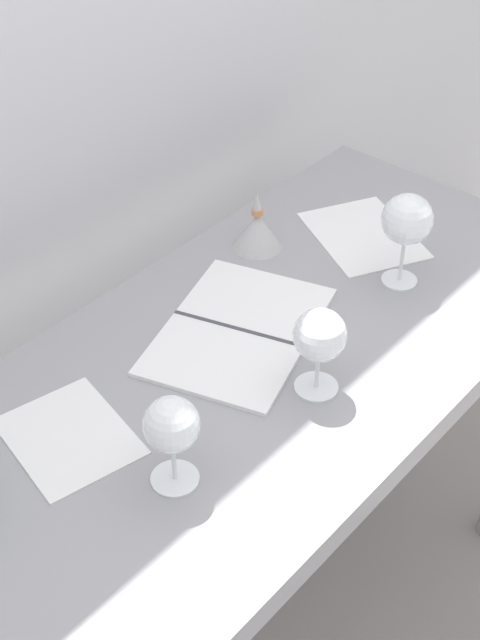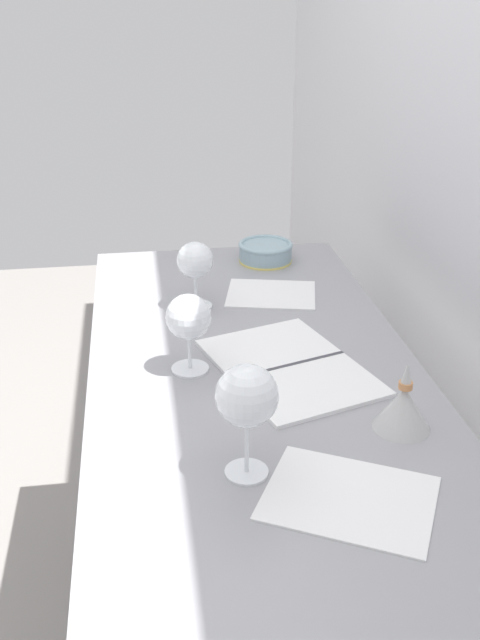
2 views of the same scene
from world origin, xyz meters
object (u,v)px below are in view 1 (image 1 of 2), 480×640
wine_glass_near_right (407,221)px  open_notebook (238,330)px  tasting_sheet_lower (69,437)px  wine_glass_near_left (172,428)px  decanter_funnel (257,230)px  wine_glass_near_center (320,337)px  tasting_sheet_upper (363,235)px

wine_glass_near_right → open_notebook: size_ratio=0.45×
wine_glass_near_right → tasting_sheet_lower: size_ratio=0.89×
wine_glass_near_left → decanter_funnel: size_ratio=1.25×
wine_glass_near_center → open_notebook: bearing=82.6°
tasting_sheet_upper → decanter_funnel: size_ratio=1.96×
wine_glass_near_center → tasting_sheet_upper: (0.42, 0.20, -0.11)m
wine_glass_near_right → decanter_funnel: wine_glass_near_right is taller
wine_glass_near_right → tasting_sheet_upper: (0.08, 0.14, -0.13)m
tasting_sheet_upper → tasting_sheet_lower: same height
open_notebook → tasting_sheet_upper: bearing=-16.6°
wine_glass_near_right → wine_glass_near_center: bearing=-170.2°
open_notebook → tasting_sheet_lower: (-0.37, 0.03, -0.00)m
tasting_sheet_lower → open_notebook: bearing=8.1°
wine_glass_near_right → tasting_sheet_upper: 0.21m
wine_glass_near_center → tasting_sheet_lower: 0.42m
wine_glass_near_left → open_notebook: size_ratio=0.38×
wine_glass_near_left → tasting_sheet_upper: (0.72, 0.16, -0.11)m
wine_glass_near_right → tasting_sheet_lower: wine_glass_near_right is taller
wine_glass_near_right → wine_glass_near_left: wine_glass_near_right is taller
wine_glass_near_center → open_notebook: 0.22m
tasting_sheet_lower → decanter_funnel: size_ratio=1.68×
wine_glass_near_right → open_notebook: (-0.32, 0.13, -0.13)m
wine_glass_near_right → decanter_funnel: (-0.09, 0.28, -0.09)m
wine_glass_near_right → tasting_sheet_upper: bearing=59.3°
wine_glass_near_left → wine_glass_near_right: bearing=1.7°
wine_glass_near_right → open_notebook: 0.37m
open_notebook → tasting_sheet_lower: 0.37m
wine_glass_near_center → tasting_sheet_upper: bearing=25.2°
wine_glass_near_center → wine_glass_near_left: bearing=172.4°
tasting_sheet_upper → decanter_funnel: bearing=168.7°
wine_glass_near_center → tasting_sheet_lower: (-0.34, 0.22, -0.11)m
wine_glass_near_center → decanter_funnel: (0.25, 0.34, -0.07)m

